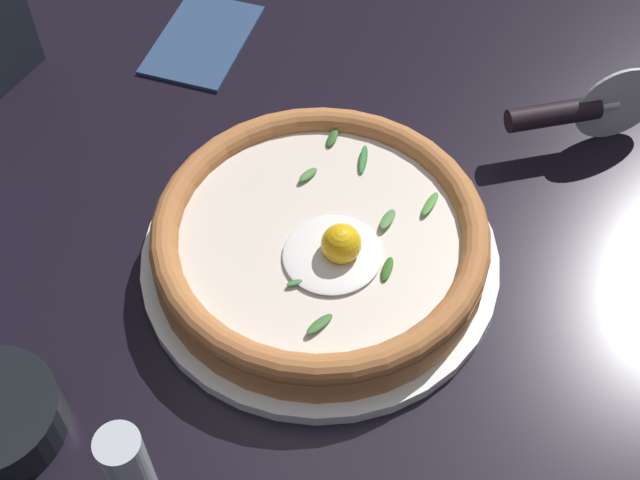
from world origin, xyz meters
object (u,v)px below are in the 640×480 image
Objects in this scene: pizza_cutter at (576,111)px; pizza at (320,239)px; folded_napkin at (203,38)px; pepper_shaker at (129,470)px.

pizza is at bearing -12.47° from pizza_cutter.
pizza is 2.09× the size of pizza_cutter.
pizza_cutter reaches higher than pizza.
pizza is at bearing 69.62° from folded_napkin.
pepper_shaker reaches higher than pizza_cutter.
pepper_shaker is at bearing -0.05° from pizza_cutter.
folded_napkin is 0.50m from pepper_shaker.
pizza is 2.02× the size of folded_napkin.
pizza_cutter is at bearing 179.95° from pepper_shaker.
pizza_cutter is 0.96× the size of folded_napkin.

